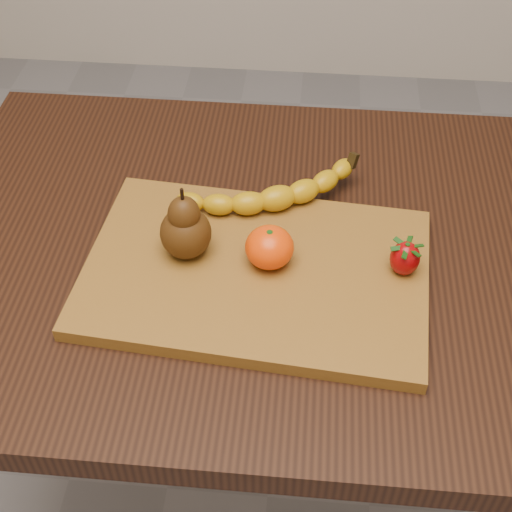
# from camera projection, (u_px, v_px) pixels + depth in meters

# --- Properties ---
(ground) EXTENTS (3.50, 3.50, 0.00)m
(ground) POSITION_uv_depth(u_px,v_px,m) (267.00, 497.00, 1.54)
(ground) COLOR slate
(ground) RESTS_ON ground
(table) EXTENTS (1.00, 0.70, 0.76)m
(table) POSITION_uv_depth(u_px,v_px,m) (272.00, 291.00, 1.07)
(table) COLOR black
(table) RESTS_ON ground
(cutting_board) EXTENTS (0.47, 0.34, 0.02)m
(cutting_board) POSITION_uv_depth(u_px,v_px,m) (256.00, 272.00, 0.95)
(cutting_board) COLOR brown
(cutting_board) RESTS_ON table
(banana) EXTENTS (0.24, 0.15, 0.04)m
(banana) POSITION_uv_depth(u_px,v_px,m) (277.00, 198.00, 1.01)
(banana) COLOR #C09209
(banana) RESTS_ON cutting_board
(pear) EXTENTS (0.09, 0.09, 0.11)m
(pear) POSITION_uv_depth(u_px,v_px,m) (185.00, 222.00, 0.92)
(pear) COLOR #42250A
(pear) RESTS_ON cutting_board
(mandarin) EXTENTS (0.08, 0.08, 0.05)m
(mandarin) POSITION_uv_depth(u_px,v_px,m) (269.00, 247.00, 0.93)
(mandarin) COLOR #FB4002
(mandarin) RESTS_ON cutting_board
(strawberry) EXTENTS (0.05, 0.05, 0.05)m
(strawberry) POSITION_uv_depth(u_px,v_px,m) (405.00, 257.00, 0.92)
(strawberry) COLOR #960406
(strawberry) RESTS_ON cutting_board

